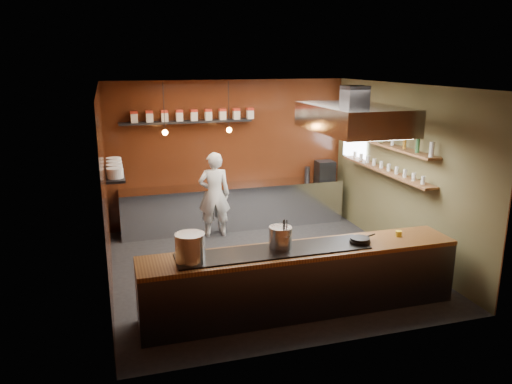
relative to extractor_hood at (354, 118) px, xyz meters
name	(u,v)px	position (x,y,z in m)	size (l,w,h in m)	color
floor	(266,266)	(-1.30, 0.40, -2.51)	(5.00, 5.00, 0.00)	black
back_wall	(230,153)	(-1.30, 2.90, -1.01)	(5.00, 5.00, 0.00)	#341309
left_wall	(105,191)	(-3.80, 0.40, -1.01)	(5.00, 5.00, 0.00)	#341309
right_wall	(402,171)	(1.20, 0.40, -1.01)	(5.00, 5.00, 0.00)	brown
ceiling	(267,86)	(-1.30, 0.40, 0.49)	(5.00, 5.00, 0.00)	silver
window_pane	(355,135)	(1.15, 2.10, -0.61)	(1.00, 1.00, 0.00)	white
prep_counter	(234,206)	(-1.30, 2.57, -2.06)	(4.60, 0.65, 0.90)	silver
pass_counter	(301,280)	(-1.30, -1.20, -2.04)	(4.40, 0.72, 0.94)	#38383D
tin_shelf	(187,122)	(-2.20, 2.76, -0.31)	(2.60, 0.26, 0.04)	black
plate_shelf	(115,173)	(-3.64, 1.40, -0.96)	(0.30, 1.40, 0.04)	black
bottle_shelf_upper	(386,145)	(1.04, 0.70, -0.59)	(0.26, 2.80, 0.04)	brown
bottle_shelf_lower	(385,171)	(1.04, 0.70, -1.06)	(0.26, 2.80, 0.04)	brown
extractor_hood	(354,118)	(0.00, 0.00, 0.00)	(1.20, 2.00, 0.72)	#38383D
pendant_left	(165,130)	(-2.70, 2.10, -0.35)	(0.10, 0.10, 0.95)	black
pendant_right	(229,127)	(-1.50, 2.10, -0.35)	(0.10, 0.10, 0.95)	black
storage_tins	(194,115)	(-2.05, 2.76, -0.17)	(2.43, 0.13, 0.22)	#C1B4A0
plate_stacks	(114,167)	(-3.64, 1.40, -0.86)	(0.26, 1.16, 0.16)	white
bottles	(387,137)	(1.04, 0.70, -0.45)	(0.06, 2.66, 0.24)	silver
wine_glasses	(385,166)	(1.04, 0.70, -0.97)	(0.07, 2.37, 0.13)	silver
stockpot_large	(190,248)	(-2.82, -1.26, -1.38)	(0.38, 0.38, 0.37)	silver
stockpot_small	(280,237)	(-1.59, -1.13, -1.42)	(0.31, 0.31, 0.29)	silver
utensil_crock	(285,243)	(-1.55, -1.22, -1.47)	(0.15, 0.15, 0.20)	#B4B6BC
frying_pan	(360,240)	(-0.46, -1.26, -1.53)	(0.44, 0.29, 0.07)	black
butter_jar	(399,234)	(0.21, -1.15, -1.54)	(0.09, 0.09, 0.08)	yellow
espresso_machine	(325,169)	(0.75, 2.63, -1.42)	(0.37, 0.35, 0.37)	black
chef	(214,195)	(-1.80, 2.16, -1.66)	(0.61, 0.40, 1.68)	white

